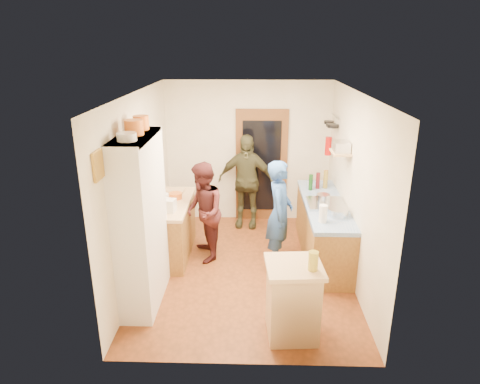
{
  "coord_description": "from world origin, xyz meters",
  "views": [
    {
      "loc": [
        0.08,
        -5.66,
        3.24
      ],
      "look_at": [
        -0.09,
        0.15,
        1.18
      ],
      "focal_mm": 32.0,
      "sensor_mm": 36.0,
      "label": 1
    }
  ],
  "objects_px": {
    "person_left": "(204,211)",
    "person_back": "(247,181)",
    "person_hob": "(281,214)",
    "right_counter_base": "(323,231)",
    "hutch_body": "(141,222)",
    "island_base": "(292,302)"
  },
  "relations": [
    {
      "from": "person_left",
      "to": "person_back",
      "type": "bearing_deg",
      "value": 139.65
    },
    {
      "from": "right_counter_base",
      "to": "island_base",
      "type": "bearing_deg",
      "value": -108.08
    },
    {
      "from": "person_hob",
      "to": "person_left",
      "type": "distance_m",
      "value": 1.18
    },
    {
      "from": "hutch_body",
      "to": "person_hob",
      "type": "height_order",
      "value": "hutch_body"
    },
    {
      "from": "hutch_body",
      "to": "right_counter_base",
      "type": "relative_size",
      "value": 1.0
    },
    {
      "from": "island_base",
      "to": "person_left",
      "type": "distance_m",
      "value": 2.24
    },
    {
      "from": "right_counter_base",
      "to": "island_base",
      "type": "height_order",
      "value": "island_base"
    },
    {
      "from": "island_base",
      "to": "hutch_body",
      "type": "bearing_deg",
      "value": 159.94
    },
    {
      "from": "person_hob",
      "to": "person_back",
      "type": "height_order",
      "value": "person_back"
    },
    {
      "from": "person_back",
      "to": "right_counter_base",
      "type": "bearing_deg",
      "value": -35.39
    },
    {
      "from": "person_hob",
      "to": "person_left",
      "type": "xyz_separation_m",
      "value": [
        -1.17,
        0.17,
        -0.04
      ]
    },
    {
      "from": "person_back",
      "to": "island_base",
      "type": "bearing_deg",
      "value": -71.99
    },
    {
      "from": "island_base",
      "to": "person_left",
      "type": "bearing_deg",
      "value": 122.83
    },
    {
      "from": "person_left",
      "to": "person_back",
      "type": "height_order",
      "value": "person_back"
    },
    {
      "from": "person_hob",
      "to": "island_base",
      "type": "bearing_deg",
      "value": -170.02
    },
    {
      "from": "hutch_body",
      "to": "right_counter_base",
      "type": "bearing_deg",
      "value": 27.47
    },
    {
      "from": "person_back",
      "to": "hutch_body",
      "type": "bearing_deg",
      "value": -110.18
    },
    {
      "from": "hutch_body",
      "to": "person_back",
      "type": "relative_size",
      "value": 1.28
    },
    {
      "from": "right_counter_base",
      "to": "person_hob",
      "type": "distance_m",
      "value": 0.84
    },
    {
      "from": "person_left",
      "to": "person_back",
      "type": "relative_size",
      "value": 0.9
    },
    {
      "from": "person_left",
      "to": "person_back",
      "type": "distance_m",
      "value": 1.4
    },
    {
      "from": "person_hob",
      "to": "right_counter_base",
      "type": "bearing_deg",
      "value": -58.11
    }
  ]
}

